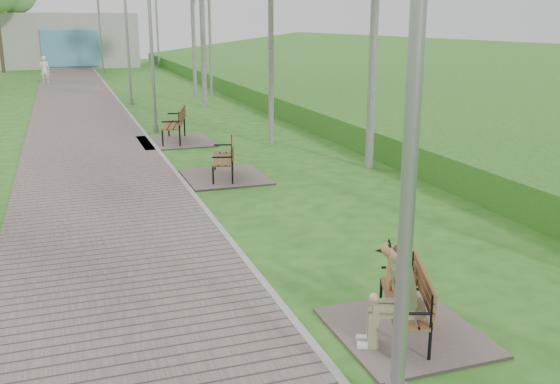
{
  "coord_description": "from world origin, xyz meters",
  "views": [
    {
      "loc": [
        -2.34,
        -0.72,
        3.42
      ],
      "look_at": [
        0.61,
        7.76,
        0.96
      ],
      "focal_mm": 40.0,
      "sensor_mm": 36.0,
      "label": 1
    }
  ],
  "objects": [
    {
      "name": "walkway",
      "position": [
        -1.75,
        21.5,
        0.02
      ],
      "size": [
        3.5,
        67.0,
        0.04
      ],
      "primitive_type": "cube",
      "color": "#6D5C58",
      "rests_on": "ground"
    },
    {
      "name": "kerb",
      "position": [
        0.0,
        21.5,
        0.03
      ],
      "size": [
        0.1,
        67.0,
        0.05
      ],
      "primitive_type": "cube",
      "color": "#999993",
      "rests_on": "ground"
    },
    {
      "name": "embankment",
      "position": [
        12.0,
        20.0,
        0.0
      ],
      "size": [
        14.0,
        70.0,
        1.6
      ],
      "primitive_type": "cube",
      "color": "#579634",
      "rests_on": "ground"
    },
    {
      "name": "building_north",
      "position": [
        -1.5,
        50.97,
        1.99
      ],
      "size": [
        10.0,
        5.2,
        4.0
      ],
      "color": "#9E9E99",
      "rests_on": "ground"
    },
    {
      "name": "bench_main",
      "position": [
        1.03,
        4.81,
        0.38
      ],
      "size": [
        1.57,
        1.74,
        1.37
      ],
      "color": "#6D5C58",
      "rests_on": "ground"
    },
    {
      "name": "bench_second",
      "position": [
        0.95,
        12.59,
        0.2
      ],
      "size": [
        1.77,
        1.97,
        1.09
      ],
      "color": "#6D5C58",
      "rests_on": "ground"
    },
    {
      "name": "bench_third",
      "position": [
        0.65,
        17.26,
        0.24
      ],
      "size": [
        2.05,
        2.28,
        1.26
      ],
      "color": "#6D5C58",
      "rests_on": "ground"
    },
    {
      "name": "lamp_post_near",
      "position": [
        0.23,
        3.52,
        2.59
      ],
      "size": [
        0.21,
        0.21,
        5.54
      ],
      "color": "gray",
      "rests_on": "ground"
    },
    {
      "name": "lamp_post_second",
      "position": [
        0.39,
        19.18,
        2.08
      ],
      "size": [
        0.17,
        0.17,
        4.45
      ],
      "color": "gray",
      "rests_on": "ground"
    },
    {
      "name": "lamp_post_third",
      "position": [
        0.42,
        26.46,
        2.22
      ],
      "size": [
        0.18,
        0.18,
        4.76
      ],
      "color": "gray",
      "rests_on": "ground"
    },
    {
      "name": "lamp_post_far",
      "position": [
        0.41,
        43.61,
        2.5
      ],
      "size": [
        0.21,
        0.21,
        5.35
      ],
      "color": "gray",
      "rests_on": "ground"
    },
    {
      "name": "pedestrian_near",
      "position": [
        -3.16,
        37.22,
        0.77
      ],
      "size": [
        0.6,
        0.43,
        1.55
      ],
      "primitive_type": "imported",
      "rotation": [
        0.0,
        0.0,
        3.03
      ],
      "color": "white",
      "rests_on": "ground"
    }
  ]
}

